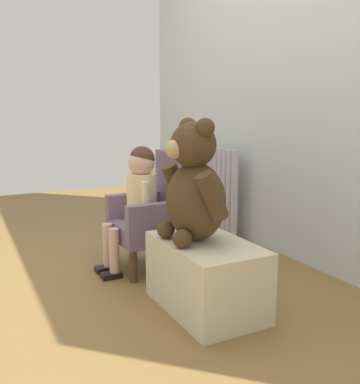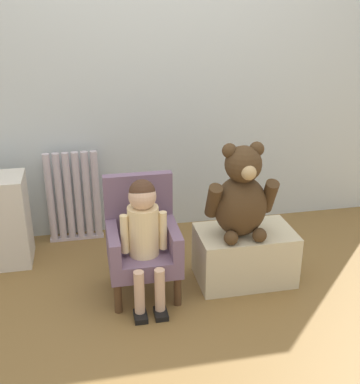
{
  "view_description": "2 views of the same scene",
  "coord_description": "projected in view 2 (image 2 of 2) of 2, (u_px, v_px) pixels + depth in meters",
  "views": [
    {
      "loc": [
        1.98,
        -0.54,
        0.89
      ],
      "look_at": [
        0.05,
        0.45,
        0.49
      ],
      "focal_mm": 40.0,
      "sensor_mm": 36.0,
      "label": 1
    },
    {
      "loc": [
        -0.5,
        -1.98,
        1.61
      ],
      "look_at": [
        0.0,
        0.46,
        0.58
      ],
      "focal_mm": 45.0,
      "sensor_mm": 36.0,
      "label": 2
    }
  ],
  "objects": [
    {
      "name": "ground_plane",
      "position": [
        197.0,
        329.0,
        2.5
      ],
      "size": [
        6.0,
        6.0,
        0.0
      ],
      "primitive_type": "plane",
      "color": "brown"
    },
    {
      "name": "back_wall",
      "position": [
        155.0,
        61.0,
        3.19
      ],
      "size": [
        3.8,
        0.05,
        2.4
      ],
      "primitive_type": "cube",
      "color": "silver",
      "rests_on": "ground_plane"
    },
    {
      "name": "radiator",
      "position": [
        74.0,
        197.0,
        3.3
      ],
      "size": [
        0.37,
        0.05,
        0.64
      ],
      "color": "#BFB2BD",
      "rests_on": "ground_plane"
    },
    {
      "name": "child_armchair",
      "position": [
        142.0,
        240.0,
        2.73
      ],
      "size": [
        0.39,
        0.39,
        0.67
      ],
      "color": "slate",
      "rests_on": "ground_plane"
    },
    {
      "name": "child_figure",
      "position": [
        144.0,
        225.0,
        2.58
      ],
      "size": [
        0.25,
        0.35,
        0.71
      ],
      "color": "beige",
      "rests_on": "ground_plane"
    },
    {
      "name": "low_bench",
      "position": [
        245.0,
        255.0,
        2.88
      ],
      "size": [
        0.57,
        0.35,
        0.32
      ],
      "primitive_type": "cube",
      "color": "beige",
      "rests_on": "ground_plane"
    },
    {
      "name": "large_teddy_bear",
      "position": [
        241.0,
        196.0,
        2.69
      ],
      "size": [
        0.4,
        0.28,
        0.55
      ],
      "color": "#46311B",
      "rests_on": "low_bench"
    }
  ]
}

